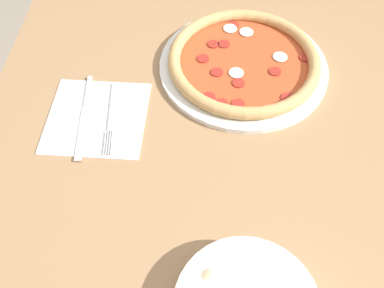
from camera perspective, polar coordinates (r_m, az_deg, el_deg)
name	(u,v)px	position (r m, az deg, el deg)	size (l,w,h in m)	color
ground_plane	(223,256)	(1.48, 4.11, -14.65)	(8.00, 8.00, 0.00)	gray
dining_table	(240,147)	(0.93, 6.37, -0.38)	(1.03, 1.08, 0.73)	#99724C
pizza	(244,62)	(0.93, 6.96, 10.77)	(0.36, 0.36, 0.04)	white
napkin	(97,117)	(0.86, -12.56, 3.50)	(0.19, 0.19, 0.00)	white
fork	(111,116)	(0.85, -10.72, 3.72)	(0.03, 0.18, 0.00)	silver
knife	(85,112)	(0.87, -14.07, 4.15)	(0.03, 0.21, 0.01)	silver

